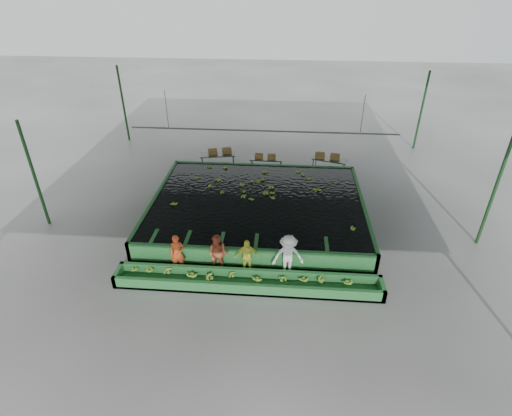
# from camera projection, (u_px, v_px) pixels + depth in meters

# --- Properties ---
(ground) EXTENTS (80.00, 80.00, 0.00)m
(ground) POSITION_uv_depth(u_px,v_px,m) (255.00, 233.00, 18.06)
(ground) COLOR gray
(ground) RESTS_ON ground
(shed_roof) EXTENTS (20.00, 22.00, 0.04)m
(shed_roof) POSITION_uv_depth(u_px,v_px,m) (255.00, 126.00, 15.49)
(shed_roof) COLOR gray
(shed_roof) RESTS_ON shed_posts
(shed_posts) EXTENTS (20.00, 22.00, 5.00)m
(shed_posts) POSITION_uv_depth(u_px,v_px,m) (255.00, 184.00, 16.77)
(shed_posts) COLOR #1A431E
(shed_posts) RESTS_ON ground
(flotation_tank) EXTENTS (10.00, 8.00, 0.90)m
(flotation_tank) POSITION_uv_depth(u_px,v_px,m) (258.00, 207.00, 19.11)
(flotation_tank) COLOR #276C31
(flotation_tank) RESTS_ON ground
(tank_water) EXTENTS (9.70, 7.70, 0.00)m
(tank_water) POSITION_uv_depth(u_px,v_px,m) (258.00, 200.00, 18.91)
(tank_water) COLOR black
(tank_water) RESTS_ON flotation_tank
(sorting_trough) EXTENTS (10.00, 1.00, 0.50)m
(sorting_trough) POSITION_uv_depth(u_px,v_px,m) (247.00, 282.00, 14.86)
(sorting_trough) COLOR #276C31
(sorting_trough) RESTS_ON ground
(cableway_rail) EXTENTS (0.08, 0.08, 14.00)m
(cableway_rail) POSITION_uv_depth(u_px,v_px,m) (263.00, 131.00, 20.79)
(cableway_rail) COLOR #59605B
(cableway_rail) RESTS_ON shed_roof
(rail_hanger_left) EXTENTS (0.04, 0.04, 2.00)m
(rail_hanger_left) POSITION_uv_depth(u_px,v_px,m) (167.00, 110.00, 20.61)
(rail_hanger_left) COLOR #59605B
(rail_hanger_left) RESTS_ON shed_roof
(rail_hanger_right) EXTENTS (0.04, 0.04, 2.00)m
(rail_hanger_right) POSITION_uv_depth(u_px,v_px,m) (363.00, 115.00, 19.93)
(rail_hanger_right) COLOR #59605B
(rail_hanger_right) RESTS_ON shed_roof
(worker_a) EXTENTS (0.66, 0.52, 1.58)m
(worker_a) POSITION_uv_depth(u_px,v_px,m) (178.00, 253.00, 15.45)
(worker_a) COLOR #D84C1F
(worker_a) RESTS_ON ground
(worker_b) EXTENTS (0.91, 0.76, 1.69)m
(worker_b) POSITION_uv_depth(u_px,v_px,m) (218.00, 254.00, 15.32)
(worker_b) COLOR #A84B2E
(worker_b) RESTS_ON ground
(worker_c) EXTENTS (0.96, 0.53, 1.55)m
(worker_c) POSITION_uv_depth(u_px,v_px,m) (247.00, 257.00, 15.28)
(worker_c) COLOR #E5E946
(worker_c) RESTS_ON ground
(worker_d) EXTENTS (1.26, 0.82, 1.83)m
(worker_d) POSITION_uv_depth(u_px,v_px,m) (288.00, 256.00, 15.10)
(worker_d) COLOR white
(worker_d) RESTS_ON ground
(packing_table_left) EXTENTS (2.15, 1.18, 0.92)m
(packing_table_left) POSITION_uv_depth(u_px,v_px,m) (218.00, 161.00, 23.65)
(packing_table_left) COLOR #59605B
(packing_table_left) RESTS_ON ground
(packing_table_mid) EXTENTS (1.90, 0.82, 0.85)m
(packing_table_mid) POSITION_uv_depth(u_px,v_px,m) (266.00, 165.00, 23.29)
(packing_table_mid) COLOR #59605B
(packing_table_mid) RESTS_ON ground
(packing_table_right) EXTENTS (2.07, 1.32, 0.88)m
(packing_table_right) POSITION_uv_depth(u_px,v_px,m) (329.00, 166.00, 23.16)
(packing_table_right) COLOR #59605B
(packing_table_right) RESTS_ON ground
(box_stack_left) EXTENTS (1.41, 0.75, 0.29)m
(box_stack_left) POSITION_uv_depth(u_px,v_px,m) (220.00, 154.00, 23.45)
(box_stack_left) COLOR brown
(box_stack_left) RESTS_ON packing_table_left
(box_stack_mid) EXTENTS (1.20, 0.37, 0.26)m
(box_stack_mid) POSITION_uv_depth(u_px,v_px,m) (265.00, 159.00, 23.00)
(box_stack_mid) COLOR brown
(box_stack_mid) RESTS_ON packing_table_mid
(box_stack_right) EXTENTS (1.44, 0.59, 0.30)m
(box_stack_right) POSITION_uv_depth(u_px,v_px,m) (327.00, 159.00, 22.95)
(box_stack_right) COLOR brown
(box_stack_right) RESTS_ON packing_table_right
(floating_bananas) EXTENTS (8.91, 6.07, 0.12)m
(floating_bananas) POSITION_uv_depth(u_px,v_px,m) (259.00, 192.00, 19.59)
(floating_bananas) COLOR #76A92C
(floating_bananas) RESTS_ON tank_water
(trough_bananas) EXTENTS (9.50, 0.63, 0.13)m
(trough_bananas) POSITION_uv_depth(u_px,v_px,m) (247.00, 279.00, 14.78)
(trough_bananas) COLOR #76A92C
(trough_bananas) RESTS_ON sorting_trough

